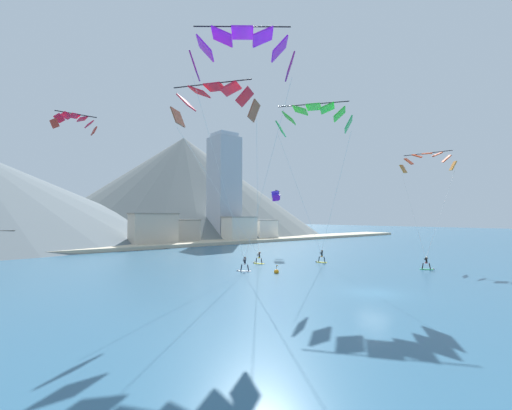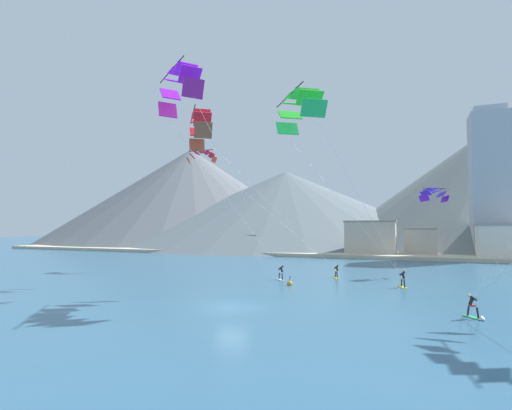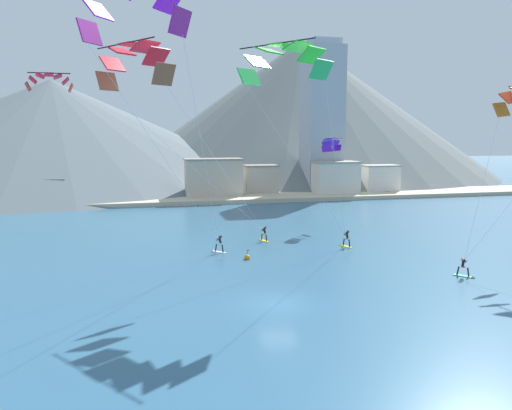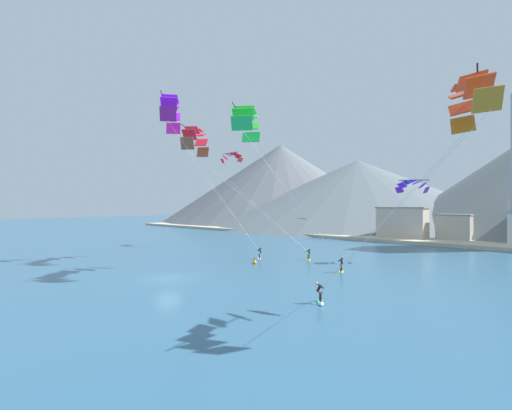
{
  "view_description": "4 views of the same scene",
  "coord_description": "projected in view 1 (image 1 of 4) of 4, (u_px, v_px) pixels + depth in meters",
  "views": [
    {
      "loc": [
        -25.78,
        -16.04,
        6.34
      ],
      "look_at": [
        -2.05,
        12.93,
        7.66
      ],
      "focal_mm": 24.0,
      "sensor_mm": 36.0,
      "label": 1
    },
    {
      "loc": [
        13.16,
        -27.4,
        6.12
      ],
      "look_at": [
        -3.25,
        12.67,
        8.41
      ],
      "focal_mm": 28.0,
      "sensor_mm": 36.0,
      "label": 2
    },
    {
      "loc": [
        -9.03,
        -31.13,
        11.38
      ],
      "look_at": [
        1.24,
        11.75,
        5.12
      ],
      "focal_mm": 35.0,
      "sensor_mm": 36.0,
      "label": 3
    },
    {
      "loc": [
        30.57,
        -19.85,
        7.55
      ],
      "look_at": [
        1.5,
        11.79,
        7.6
      ],
      "focal_mm": 24.0,
      "sensor_mm": 36.0,
      "label": 4
    }
  ],
  "objects": [
    {
      "name": "parafoil_kite_distant_low_drift",
      "position": [
        75.0,
        121.0,
        37.78
      ],
      "size": [
        4.74,
        1.99,
        1.96
      ],
      "color": "red"
    },
    {
      "name": "kitesurfer_near_trail",
      "position": [
        428.0,
        266.0,
        41.1
      ],
      "size": [
        1.38,
        1.62,
        1.69
      ],
      "color": "#33B266",
      "rests_on": "ground"
    },
    {
      "name": "mountain_peak_west_ridge",
      "position": [
        183.0,
        185.0,
        134.25
      ],
      "size": [
        105.26,
        105.26,
        37.64
      ],
      "color": "slate",
      "rests_on": "ground"
    },
    {
      "name": "shore_building_quay_east",
      "position": [
        239.0,
        229.0,
        87.83
      ],
      "size": [
        8.24,
        5.12,
        6.46
      ],
      "color": "silver",
      "rests_on": "ground"
    },
    {
      "name": "shore_building_old_town",
      "position": [
        186.0,
        231.0,
        82.2
      ],
      "size": [
        6.26,
        4.18,
        5.78
      ],
      "color": "#B7AD9E",
      "rests_on": "ground"
    },
    {
      "name": "kitesurfer_mid_center",
      "position": [
        258.0,
        260.0,
        46.47
      ],
      "size": [
        1.05,
        1.76,
        1.7
      ],
      "color": "yellow",
      "rests_on": "ground"
    },
    {
      "name": "parafoil_kite_near_trail",
      "position": [
        427.0,
        160.0,
        50.44
      ],
      "size": [
        11.42,
        7.35,
        14.66
      ],
      "color": "#BC6E1C"
    },
    {
      "name": "parafoil_kite_far_left",
      "position": [
        314.0,
        116.0,
        37.69
      ],
      "size": [
        11.88,
        10.25,
        17.2
      ],
      "color": "green"
    },
    {
      "name": "shoreline_strip",
      "position": [
        138.0,
        246.0,
        69.87
      ],
      "size": [
        180.0,
        10.0,
        0.7
      ],
      "primitive_type": "cube",
      "color": "beige",
      "rests_on": "ground"
    },
    {
      "name": "shore_building_promenade_mid",
      "position": [
        153.0,
        230.0,
        74.08
      ],
      "size": [
        10.09,
        4.61,
        7.21
      ],
      "color": "beige",
      "rests_on": "ground"
    },
    {
      "name": "kitesurfer_far_left",
      "position": [
        320.0,
        258.0,
        47.62
      ],
      "size": [
        1.02,
        1.76,
        1.84
      ],
      "color": "yellow",
      "rests_on": "ground"
    },
    {
      "name": "ground_plane",
      "position": [
        373.0,
        293.0,
        28.5
      ],
      "size": [
        400.0,
        400.0,
        0.0
      ],
      "primitive_type": "plane",
      "color": "#2D5B7A"
    },
    {
      "name": "race_marker_buoy",
      "position": [
        276.0,
        272.0,
        38.56
      ],
      "size": [
        0.56,
        0.56,
        1.02
      ],
      "color": "orange",
      "rests_on": "ground"
    },
    {
      "name": "kitesurfer_near_lead",
      "position": [
        243.0,
        267.0,
        39.8
      ],
      "size": [
        1.5,
        1.52,
        1.77
      ],
      "color": "white",
      "rests_on": "ground"
    },
    {
      "name": "parafoil_kite_mid_center",
      "position": [
        215.0,
        100.0,
        31.51
      ],
      "size": [
        16.01,
        13.13,
        17.13
      ],
      "color": "brown"
    },
    {
      "name": "shore_building_harbour_front",
      "position": [
        264.0,
        230.0,
        94.99
      ],
      "size": [
        6.94,
        4.16,
        5.59
      ],
      "color": "silver",
      "rests_on": "ground"
    },
    {
      "name": "highrise_tower",
      "position": [
        224.0,
        187.0,
        92.71
      ],
      "size": [
        7.0,
        7.0,
        29.16
      ],
      "color": "#A8ADB7",
      "rests_on": "ground"
    },
    {
      "name": "parafoil_kite_near_lead",
      "position": [
        242.0,
        49.0,
        28.41
      ],
      "size": [
        11.38,
        12.81,
        20.41
      ],
      "color": "#901A83"
    },
    {
      "name": "parafoil_kite_distant_high_outer",
      "position": [
        275.0,
        195.0,
        60.22
      ],
      "size": [
        3.73,
        4.03,
        1.82
      ],
      "color": "purple"
    }
  ]
}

